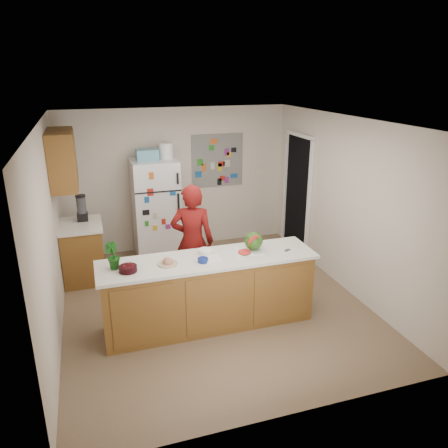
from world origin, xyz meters
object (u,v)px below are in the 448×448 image
object	(u,v)px
cherry_bowl	(128,269)
refrigerator	(156,209)
watermelon	(254,241)
person	(192,242)

from	to	relation	value
cherry_bowl	refrigerator	bearing A→B (deg)	73.71
refrigerator	watermelon	size ratio (longest dim) A/B	7.29
refrigerator	person	bearing A→B (deg)	-81.03
person	cherry_bowl	size ratio (longest dim) A/B	8.09
refrigerator	watermelon	bearing A→B (deg)	-69.48
watermelon	person	bearing A→B (deg)	129.71
refrigerator	person	size ratio (longest dim) A/B	1.03
person	cherry_bowl	bearing A→B (deg)	61.36
person	refrigerator	bearing A→B (deg)	-62.36
refrigerator	cherry_bowl	size ratio (longest dim) A/B	8.33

